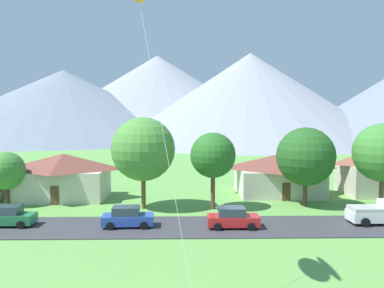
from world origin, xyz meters
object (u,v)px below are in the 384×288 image
(tree_near_left, at_px, (213,155))
(tree_far_right, at_px, (143,149))
(house_left_center, at_px, (278,173))
(pickup_truck_white_east_side, at_px, (381,212))
(tree_right_of_center, at_px, (383,153))
(parked_car_green_mid_east, at_px, (8,216))
(parked_car_red_mid_west, at_px, (233,218))
(tree_left_of_center, at_px, (6,171))
(parked_car_blue_west_end, at_px, (127,217))
(house_leftmost, at_px, (64,175))
(tree_near_right, at_px, (306,157))
(house_right_center, at_px, (377,170))

(tree_near_left, distance_m, tree_far_right, 6.93)
(house_left_center, bearing_deg, pickup_truck_white_east_side, -66.74)
(tree_right_of_center, relative_size, parked_car_green_mid_east, 2.02)
(parked_car_red_mid_west, bearing_deg, tree_left_of_center, 158.88)
(tree_far_right, distance_m, parked_car_red_mid_west, 11.91)
(tree_far_right, distance_m, parked_car_blue_west_end, 8.47)
(house_left_center, height_order, parked_car_blue_west_end, house_left_center)
(tree_left_of_center, distance_m, parked_car_green_mid_east, 8.89)
(house_leftmost, relative_size, parked_car_blue_west_end, 2.34)
(tree_near_left, relative_size, parked_car_blue_west_end, 1.78)
(tree_left_of_center, bearing_deg, parked_car_red_mid_west, -21.12)
(parked_car_red_mid_west, bearing_deg, tree_far_right, 138.25)
(tree_near_left, relative_size, pickup_truck_white_east_side, 1.46)
(tree_near_right, bearing_deg, tree_near_left, -173.92)
(tree_right_of_center, distance_m, parked_car_blue_west_end, 25.31)
(tree_left_of_center, relative_size, tree_far_right, 0.61)
(tree_right_of_center, relative_size, tree_near_right, 1.05)
(house_leftmost, xyz_separation_m, house_right_center, (36.09, 1.82, 0.22))
(house_right_center, relative_size, tree_near_left, 1.09)
(house_leftmost, distance_m, tree_near_left, 17.28)
(parked_car_green_mid_east, bearing_deg, tree_far_right, 30.55)
(tree_right_of_center, distance_m, pickup_truck_white_east_side, 7.53)
(pickup_truck_white_east_side, bearing_deg, parked_car_red_mid_west, -175.66)
(tree_right_of_center, bearing_deg, parked_car_blue_west_end, -166.26)
(parked_car_blue_west_end, bearing_deg, pickup_truck_white_east_side, 1.45)
(house_right_center, xyz_separation_m, tree_left_of_center, (-40.90, -5.32, 0.81))
(tree_left_of_center, relative_size, parked_car_blue_west_end, 1.31)
(house_left_center, xyz_separation_m, pickup_truck_white_east_side, (5.73, -13.32, -1.39))
(pickup_truck_white_east_side, bearing_deg, tree_right_of_center, 63.66)
(tree_left_of_center, relative_size, parked_car_green_mid_east, 1.33)
(tree_near_left, relative_size, parked_car_green_mid_east, 1.80)
(tree_near_left, bearing_deg, parked_car_red_mid_west, -80.53)
(parked_car_green_mid_east, distance_m, pickup_truck_white_east_side, 31.48)
(house_right_center, relative_size, tree_near_right, 1.03)
(house_left_center, relative_size, parked_car_green_mid_east, 2.38)
(tree_near_left, bearing_deg, house_leftmost, 162.22)
(tree_right_of_center, height_order, parked_car_blue_west_end, tree_right_of_center)
(house_left_center, bearing_deg, parked_car_green_mid_east, -152.53)
(house_leftmost, bearing_deg, parked_car_red_mid_west, -34.76)
(parked_car_blue_west_end, bearing_deg, house_left_center, 41.33)
(house_right_center, bearing_deg, tree_near_right, -149.77)
(house_left_center, distance_m, tree_left_of_center, 29.86)
(parked_car_red_mid_west, bearing_deg, tree_right_of_center, 22.26)
(house_leftmost, height_order, tree_left_of_center, tree_left_of_center)
(tree_left_of_center, height_order, tree_right_of_center, tree_right_of_center)
(house_right_center, relative_size, parked_car_red_mid_west, 1.97)
(tree_far_right, xyz_separation_m, parked_car_red_mid_west, (8.04, -7.18, -5.08))
(house_right_center, distance_m, parked_car_green_mid_east, 39.61)
(tree_far_right, xyz_separation_m, parked_car_green_mid_east, (-10.63, -6.27, -5.08))
(house_right_center, bearing_deg, tree_near_left, -160.48)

